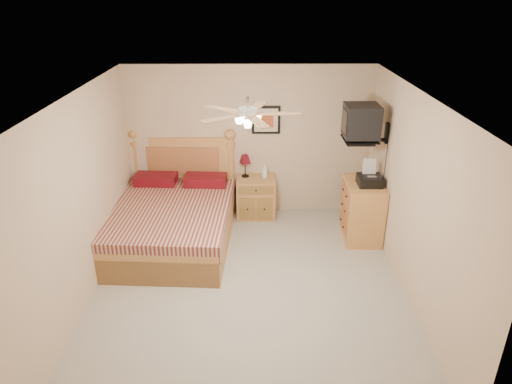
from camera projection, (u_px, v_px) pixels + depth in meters
floor at (249, 285)px, 6.00m from camera, size 4.50×4.50×0.00m
ceiling at (248, 96)px, 4.97m from camera, size 4.00×4.50×0.04m
wall_back at (249, 141)px, 7.53m from camera, size 4.00×0.04×2.50m
wall_front at (246, 328)px, 3.44m from camera, size 4.00×0.04×2.50m
wall_left at (82, 200)px, 5.47m from camera, size 0.04×4.50×2.50m
wall_right at (414, 199)px, 5.50m from camera, size 0.04×4.50×2.50m
bed at (169, 199)px, 6.71m from camera, size 1.86×2.37×1.47m
nightstand at (256, 197)px, 7.68m from camera, size 0.64×0.48×0.69m
table_lamp at (245, 166)px, 7.53m from camera, size 0.26×0.26×0.38m
lotion_bottle at (265, 170)px, 7.53m from camera, size 0.11×0.11×0.25m
framed_picture at (266, 120)px, 7.36m from camera, size 0.46×0.04×0.46m
dresser at (362, 211)px, 6.98m from camera, size 0.57×0.79×0.92m
fax_machine at (370, 173)px, 6.65m from camera, size 0.35×0.37×0.37m
magazine_lower at (362, 177)px, 6.99m from camera, size 0.28×0.32×0.03m
magazine_upper at (362, 175)px, 6.97m from camera, size 0.29×0.32×0.02m
wall_tv at (372, 124)px, 6.49m from camera, size 0.56×0.46×0.58m
ceiling_fan at (248, 114)px, 4.84m from camera, size 1.14×1.14×0.28m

